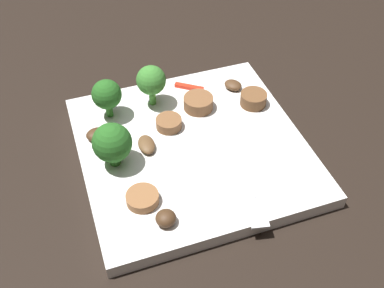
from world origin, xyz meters
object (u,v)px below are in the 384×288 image
(broccoli_floret_0, at_px, (151,81))
(mushroom_0, at_px, (166,218))
(pepper_strip_0, at_px, (189,87))
(sausage_slice_3, at_px, (253,99))
(sausage_slice_1, at_px, (169,123))
(mushroom_3, at_px, (96,134))
(fork, at_px, (245,169))
(plate, at_px, (192,149))
(broccoli_floret_2, at_px, (107,95))
(mushroom_1, at_px, (233,85))
(mushroom_2, at_px, (146,145))
(sausage_slice_0, at_px, (198,103))
(broccoli_floret_1, at_px, (112,141))
(sausage_slice_2, at_px, (142,198))

(broccoli_floret_0, bearing_deg, mushroom_0, -11.61)
(broccoli_floret_0, height_order, pepper_strip_0, broccoli_floret_0)
(sausage_slice_3, bearing_deg, sausage_slice_1, -86.99)
(mushroom_3, bearing_deg, fork, 54.30)
(fork, xyz_separation_m, broccoli_floret_0, (-0.14, -0.06, 0.03))
(mushroom_3, bearing_deg, plate, 65.45)
(broccoli_floret_2, bearing_deg, mushroom_0, 6.21)
(plate, xyz_separation_m, mushroom_3, (-0.05, -0.10, 0.01))
(broccoli_floret_2, xyz_separation_m, mushroom_0, (0.17, 0.02, -0.02))
(broccoli_floret_0, relative_size, broccoli_floret_2, 1.07)
(broccoli_floret_2, height_order, mushroom_1, broccoli_floret_2)
(mushroom_1, distance_m, mushroom_2, 0.15)
(broccoli_floret_2, height_order, mushroom_3, broccoli_floret_2)
(sausage_slice_0, height_order, mushroom_0, sausage_slice_0)
(sausage_slice_1, distance_m, mushroom_2, 0.04)
(mushroom_1, xyz_separation_m, pepper_strip_0, (-0.02, -0.05, -0.00))
(sausage_slice_3, bearing_deg, broccoli_floret_1, -78.11)
(broccoli_floret_2, distance_m, pepper_strip_0, 0.11)
(plate, xyz_separation_m, sausage_slice_0, (-0.06, 0.03, 0.02))
(broccoli_floret_0, xyz_separation_m, mushroom_1, (0.00, 0.10, -0.03))
(plate, distance_m, mushroom_3, 0.11)
(mushroom_1, bearing_deg, mushroom_2, -63.19)
(broccoli_floret_2, bearing_deg, mushroom_1, 90.00)
(broccoli_floret_0, bearing_deg, plate, 15.15)
(plate, relative_size, mushroom_2, 8.25)
(mushroom_1, height_order, pepper_strip_0, mushroom_1)
(broccoli_floret_0, relative_size, sausage_slice_3, 1.65)
(sausage_slice_3, bearing_deg, broccoli_floret_2, -102.23)
(broccoli_floret_2, bearing_deg, plate, 44.57)
(sausage_slice_1, bearing_deg, sausage_slice_0, 115.60)
(broccoli_floret_0, relative_size, mushroom_0, 2.61)
(sausage_slice_2, bearing_deg, broccoli_floret_0, 160.50)
(sausage_slice_3, bearing_deg, sausage_slice_0, -103.03)
(mushroom_3, height_order, pepper_strip_0, mushroom_3)
(broccoli_floret_2, xyz_separation_m, sausage_slice_1, (0.04, 0.06, -0.03))
(broccoli_floret_2, distance_m, mushroom_0, 0.17)
(sausage_slice_0, bearing_deg, mushroom_3, -85.02)
(plate, height_order, mushroom_0, mushroom_0)
(broccoli_floret_0, height_order, sausage_slice_3, broccoli_floret_0)
(broccoli_floret_2, relative_size, mushroom_0, 2.44)
(fork, relative_size, mushroom_1, 7.65)
(broccoli_floret_1, height_order, sausage_slice_0, broccoli_floret_1)
(broccoli_floret_0, xyz_separation_m, mushroom_0, (0.17, -0.04, -0.03))
(broccoli_floret_2, height_order, sausage_slice_2, broccoli_floret_2)
(sausage_slice_3, bearing_deg, pepper_strip_0, -130.06)
(broccoli_floret_0, relative_size, sausage_slice_1, 1.76)
(plate, height_order, broccoli_floret_1, broccoli_floret_1)
(mushroom_2, bearing_deg, pepper_strip_0, 136.81)
(sausage_slice_1, relative_size, mushroom_2, 1.01)
(sausage_slice_0, bearing_deg, sausage_slice_1, -64.40)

